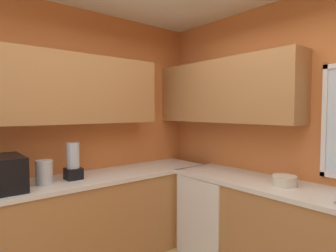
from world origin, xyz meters
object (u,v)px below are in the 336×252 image
object	(u,v)px
kettle	(44,172)
bowl	(284,181)
dishwasher	(215,214)
blender_appliance	(73,163)

from	to	relation	value
kettle	bowl	bearing A→B (deg)	49.20
dishwasher	bowl	bearing A→B (deg)	2.20
dishwasher	bowl	world-z (taller)	bowl
dishwasher	kettle	distance (m)	1.83
kettle	blender_appliance	bearing A→B (deg)	94.14
dishwasher	bowl	distance (m)	0.94
kettle	bowl	size ratio (longest dim) A/B	1.04
dishwasher	bowl	xyz separation A→B (m)	(0.78, 0.03, 0.52)
blender_appliance	bowl	bearing A→B (deg)	43.55
dishwasher	blender_appliance	world-z (taller)	blender_appliance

